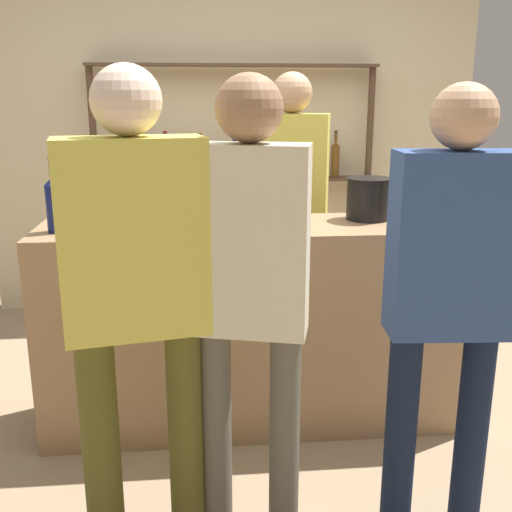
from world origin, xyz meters
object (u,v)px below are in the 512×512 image
Objects in this scene: counter_bottle_0 at (186,198)px; counter_bottle_3 at (56,202)px; counter_bottle_2 at (123,197)px; customer_center at (250,279)px; counter_bottle_5 at (98,203)px; customer_left at (136,284)px; counter_bottle_1 at (428,200)px; counter_bottle_4 at (261,196)px; customer_right at (449,285)px; server_behind_counter at (291,197)px; wine_glass at (182,205)px; ice_bucket at (368,199)px.

counter_bottle_0 is 1.01× the size of counter_bottle_3.
customer_center is (0.52, -0.83, -0.15)m from counter_bottle_2.
counter_bottle_5 is (-0.41, -0.04, -0.01)m from counter_bottle_0.
counter_bottle_2 is 0.85m from customer_left.
counter_bottle_1 is at bearing -5.19° from counter_bottle_5.
counter_bottle_4 is at bearing 8.54° from counter_bottle_3.
counter_bottle_2 is at bearing 174.21° from counter_bottle_1.
customer_right reaches higher than counter_bottle_1.
counter_bottle_0 is at bearing -26.07° from server_behind_counter.
wine_glass is 0.10× the size of server_behind_counter.
counter_bottle_0 is at bearing 7.21° from counter_bottle_2.
counter_bottle_1 is at bearing -5.79° from counter_bottle_2.
counter_bottle_3 is 2.04× the size of wine_glass.
server_behind_counter is at bearing -37.12° from customer_left.
customer_left is (-0.52, -0.91, -0.15)m from counter_bottle_4.
customer_center reaches higher than counter_bottle_1.
counter_bottle_1 is at bearing -17.02° from counter_bottle_4.
counter_bottle_3 is 0.96m from counter_bottle_4.
server_behind_counter is at bearing 68.64° from counter_bottle_4.
counter_bottle_3 is at bearing 177.04° from counter_bottle_1.
customer_left reaches higher than customer_right.
customer_right is at bearing -88.58° from ice_bucket.
customer_center reaches higher than wine_glass.
counter_bottle_3 is (-1.69, 0.09, 0.00)m from counter_bottle_1.
server_behind_counter is at bearing 116.16° from ice_bucket.
ice_bucket is at bearing 5.55° from customer_right.
counter_bottle_3 is at bearing 18.38° from customer_left.
counter_bottle_4 is 0.20× the size of customer_right.
counter_bottle_2 reaches higher than counter_bottle_3.
server_behind_counter is 1.61m from customer_right.
counter_bottle_1 is at bearing -1.11° from wine_glass.
counter_bottle_5 is 1.59m from customer_right.
server_behind_counter is at bearing 15.68° from customer_right.
counter_bottle_3 is 1.72m from customer_right.
server_behind_counter is (0.60, 0.66, -0.11)m from counter_bottle_0.
wine_glass is at bearing -16.57° from counter_bottle_5.
counter_bottle_3 is 0.21× the size of customer_center.
counter_bottle_3 is at bearing -171.46° from counter_bottle_4.
customer_right is (1.22, -0.87, -0.18)m from counter_bottle_2.
counter_bottle_5 reaches higher than ice_bucket.
counter_bottle_0 is 0.20× the size of customer_left.
counter_bottle_4 is at bearing -179.26° from ice_bucket.
counter_bottle_1 is 1.70m from counter_bottle_3.
customer_right is at bearing -104.46° from counter_bottle_1.
counter_bottle_5 is at bearing -177.61° from counter_bottle_2.
counter_bottle_1 is at bearing -9.18° from counter_bottle_0.
ice_bucket is 0.13× the size of server_behind_counter.
counter_bottle_1 reaches higher than wine_glass.
server_behind_counter is (-0.30, 0.61, -0.09)m from ice_bucket.
customer_right is at bearing -38.71° from wine_glass.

